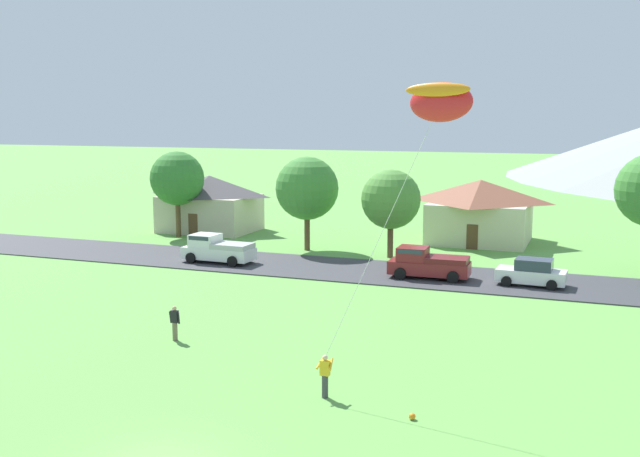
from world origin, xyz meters
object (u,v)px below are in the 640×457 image
(pickup_truck_white_west_side, at_px, (217,249))
(soccer_ball, at_px, (412,416))
(house_left_center, at_px, (210,202))
(watcher_person, at_px, (175,322))
(house_leftmost, at_px, (480,210))
(tree_left_of_center, at_px, (307,188))
(pickup_truck_maroon_east_side, at_px, (427,263))
(parked_car_white_mid_east, at_px, (532,273))
(tree_near_right, at_px, (177,179))
(tree_center, at_px, (391,199))
(kite_flyer_with_kite, at_px, (436,111))

(pickup_truck_white_west_side, xyz_separation_m, soccer_ball, (19.85, -22.36, -0.94))
(house_left_center, relative_size, watcher_person, 5.26)
(house_leftmost, xyz_separation_m, tree_left_of_center, (-12.19, -8.79, 2.19))
(pickup_truck_white_west_side, height_order, pickup_truck_maroon_east_side, same)
(house_leftmost, bearing_deg, pickup_truck_maroon_east_side, -93.56)
(tree_left_of_center, bearing_deg, house_leftmost, 35.79)
(tree_left_of_center, xyz_separation_m, parked_car_white_mid_east, (17.80, -6.86, -4.05))
(house_left_center, distance_m, tree_near_right, 4.70)
(tree_center, xyz_separation_m, pickup_truck_maroon_east_side, (4.21, -6.31, -3.34))
(house_leftmost, xyz_separation_m, soccer_ball, (3.50, -38.38, -2.61))
(house_leftmost, distance_m, tree_left_of_center, 15.19)
(parked_car_white_mid_east, distance_m, pickup_truck_maroon_east_side, 6.60)
(watcher_person, bearing_deg, tree_left_of_center, 96.88)
(house_leftmost, relative_size, tree_center, 1.30)
(house_left_center, xyz_separation_m, kite_flyer_with_kite, (27.71, -32.59, 8.07))
(parked_car_white_mid_east, bearing_deg, tree_left_of_center, 158.92)
(tree_center, relative_size, kite_flyer_with_kite, 0.56)
(kite_flyer_with_kite, bearing_deg, pickup_truck_maroon_east_side, 102.86)
(house_left_center, height_order, pickup_truck_white_west_side, house_left_center)
(house_leftmost, height_order, watcher_person, house_leftmost)
(house_leftmost, bearing_deg, soccer_ball, -84.79)
(tree_near_right, distance_m, pickup_truck_maroon_east_side, 26.28)
(parked_car_white_mid_east, xyz_separation_m, soccer_ball, (-2.10, -22.73, -0.75))
(pickup_truck_white_west_side, bearing_deg, kite_flyer_with_kite, -44.28)
(tree_near_right, xyz_separation_m, kite_flyer_with_kite, (28.74, -28.73, 5.59))
(tree_near_right, bearing_deg, tree_left_of_center, -9.41)
(pickup_truck_white_west_side, height_order, kite_flyer_with_kite, kite_flyer_with_kite)
(house_left_center, height_order, soccer_ball, house_left_center)
(kite_flyer_with_kite, xyz_separation_m, watcher_person, (-12.71, 2.09, -9.86))
(parked_car_white_mid_east, bearing_deg, pickup_truck_maroon_east_side, -178.56)
(tree_center, distance_m, tree_near_right, 20.29)
(kite_flyer_with_kite, distance_m, soccer_ball, 11.04)
(tree_near_right, distance_m, parked_car_white_mid_east, 32.44)
(parked_car_white_mid_east, bearing_deg, tree_center, 150.38)
(tree_center, height_order, watcher_person, tree_center)
(house_leftmost, relative_size, parked_car_white_mid_east, 2.02)
(tree_center, distance_m, kite_flyer_with_kite, 27.99)
(house_left_center, distance_m, kite_flyer_with_kite, 43.53)
(house_left_center, bearing_deg, kite_flyer_with_kite, -49.62)
(pickup_truck_maroon_east_side, relative_size, kite_flyer_with_kite, 0.44)
(pickup_truck_white_west_side, xyz_separation_m, pickup_truck_maroon_east_side, (15.36, 0.20, 0.00))
(watcher_person, bearing_deg, house_leftmost, 74.48)
(house_left_center, bearing_deg, parked_car_white_mid_east, -23.35)
(soccer_ball, bearing_deg, watcher_person, 158.12)
(tree_near_right, bearing_deg, kite_flyer_with_kite, -44.99)
(pickup_truck_maroon_east_side, bearing_deg, kite_flyer_with_kite, -77.14)
(house_left_center, xyz_separation_m, pickup_truck_maroon_east_side, (23.25, -13.05, -1.61))
(tree_left_of_center, height_order, watcher_person, tree_left_of_center)
(tree_near_right, bearing_deg, watcher_person, -58.97)
(tree_near_right, height_order, parked_car_white_mid_east, tree_near_right)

